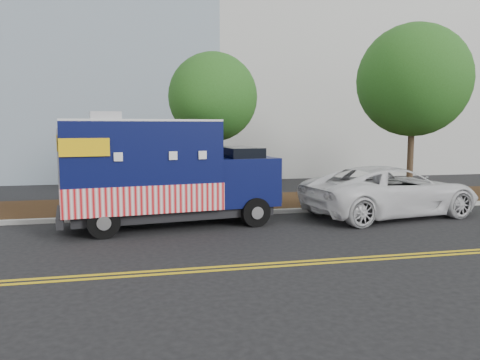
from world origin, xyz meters
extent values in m
plane|color=black|center=(0.00, 0.00, 0.00)|extent=(120.00, 120.00, 0.00)
cube|color=#9E9E99|center=(0.00, 1.40, 0.07)|extent=(120.00, 0.18, 0.15)
cube|color=black|center=(0.00, 3.50, 0.07)|extent=(120.00, 4.00, 0.15)
cube|color=gold|center=(0.00, -4.45, 0.01)|extent=(120.00, 0.10, 0.01)
cube|color=gold|center=(0.00, -4.70, 0.01)|extent=(120.00, 0.10, 0.01)
cylinder|color=#38281C|center=(0.22, 3.70, 1.67)|extent=(0.26, 0.26, 3.35)
sphere|color=#224F16|center=(0.22, 3.70, 4.20)|extent=(3.42, 3.42, 3.42)
cylinder|color=#38281C|center=(8.53, 3.26, 1.91)|extent=(0.26, 0.26, 3.82)
sphere|color=#224F16|center=(8.53, 3.26, 4.97)|extent=(4.61, 4.61, 4.61)
cube|color=#473828|center=(-4.00, 1.55, 1.20)|extent=(0.06, 0.06, 2.40)
cube|color=black|center=(-1.65, 0.24, 0.45)|extent=(6.23, 2.81, 0.30)
cube|color=#090E3F|center=(-2.61, 0.11, 1.93)|extent=(4.80, 3.04, 2.58)
cube|color=red|center=(-2.61, 0.11, 1.02)|extent=(4.85, 3.11, 0.81)
cube|color=white|center=(-2.61, 0.11, 3.25)|extent=(4.80, 3.04, 0.06)
cube|color=#B7B7BA|center=(-3.57, -0.01, 3.39)|extent=(0.97, 0.97, 0.24)
cube|color=#090E3F|center=(0.58, 0.54, 1.34)|extent=(2.22, 2.54, 1.50)
cube|color=black|center=(0.53, 0.53, 2.06)|extent=(1.34, 2.22, 0.70)
cube|color=black|center=(1.56, 0.66, 0.84)|extent=(0.37, 2.14, 0.32)
cube|color=black|center=(-4.90, -0.19, 0.48)|extent=(0.51, 2.42, 0.30)
cube|color=#B7B7BA|center=(-4.87, -0.19, 1.99)|extent=(0.30, 1.92, 2.04)
cube|color=#B7B7BA|center=(-2.46, 1.42, 1.99)|extent=(1.92, 0.30, 1.18)
cube|color=yellow|center=(-4.04, -1.37, 2.53)|extent=(1.28, 0.19, 0.48)
cube|color=yellow|center=(-4.38, 1.17, 2.53)|extent=(1.28, 0.19, 0.48)
cylinder|color=black|center=(0.83, -0.54, 0.45)|extent=(0.93, 0.42, 0.90)
cylinder|color=black|center=(0.55, 1.64, 0.45)|extent=(0.93, 0.42, 0.90)
cylinder|color=black|center=(-3.64, -1.13, 0.45)|extent=(0.93, 0.42, 0.90)
cylinder|color=black|center=(-3.93, 1.05, 0.45)|extent=(0.93, 0.42, 0.90)
imported|color=white|center=(5.83, 0.14, 0.86)|extent=(6.60, 3.84, 1.73)
camera|label=1|loc=(-2.73, -14.29, 3.06)|focal=35.00mm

